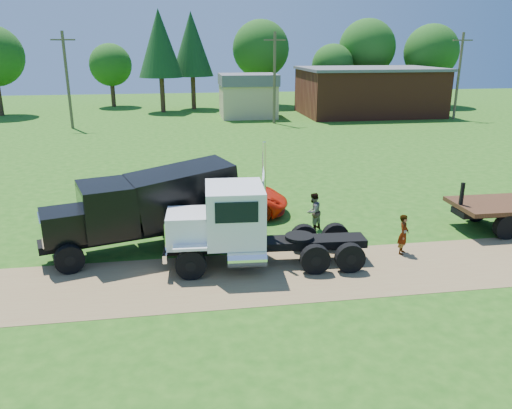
{
  "coord_description": "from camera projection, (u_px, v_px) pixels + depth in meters",
  "views": [
    {
      "loc": [
        -3.9,
        -15.75,
        7.85
      ],
      "look_at": [
        -0.88,
        3.36,
        1.6
      ],
      "focal_mm": 35.0,
      "sensor_mm": 36.0,
      "label": 1
    }
  ],
  "objects": [
    {
      "name": "dirt_track",
      "position": [
        295.0,
        274.0,
        17.79
      ],
      "size": [
        120.0,
        4.2,
        0.01
      ],
      "primitive_type": "cube",
      "color": "brown",
      "rests_on": "ground"
    },
    {
      "name": "ground",
      "position": [
        295.0,
        274.0,
        17.79
      ],
      "size": [
        140.0,
        140.0,
        0.0
      ],
      "primitive_type": "plane",
      "color": "#1E5412",
      "rests_on": "ground"
    },
    {
      "name": "white_semi_tractor",
      "position": [
        237.0,
        226.0,
        18.13
      ],
      "size": [
        7.53,
        2.86,
        4.5
      ],
      "rotation": [
        0.0,
        0.0,
        -0.06
      ],
      "color": "black",
      "rests_on": "ground"
    },
    {
      "name": "utility_poles",
      "position": [
        275.0,
        76.0,
        50.13
      ],
      "size": [
        42.2,
        0.28,
        9.0
      ],
      "color": "brown",
      "rests_on": "ground"
    },
    {
      "name": "orange_pickup",
      "position": [
        226.0,
        198.0,
        23.86
      ],
      "size": [
        6.29,
        3.65,
        1.65
      ],
      "primitive_type": "imported",
      "rotation": [
        0.0,
        0.0,
        1.41
      ],
      "color": "red",
      "rests_on": "ground"
    },
    {
      "name": "black_dump_truck",
      "position": [
        149.0,
        205.0,
        19.55
      ],
      "size": [
        7.79,
        4.32,
        3.31
      ],
      "rotation": [
        0.0,
        0.0,
        0.3
      ],
      "color": "black",
      "rests_on": "ground"
    },
    {
      "name": "tan_shed",
      "position": [
        248.0,
        95.0,
        55.24
      ],
      "size": [
        6.2,
        5.4,
        4.7
      ],
      "color": "tan",
      "rests_on": "ground"
    },
    {
      "name": "brick_building",
      "position": [
        369.0,
        91.0,
        57.24
      ],
      "size": [
        15.4,
        10.4,
        5.3
      ],
      "color": "maroon",
      "rests_on": "ground"
    },
    {
      "name": "spectator_a",
      "position": [
        403.0,
        234.0,
        19.34
      ],
      "size": [
        0.65,
        0.7,
        1.6
      ],
      "primitive_type": "imported",
      "rotation": [
        0.0,
        0.0,
        0.94
      ],
      "color": "#999999",
      "rests_on": "ground"
    },
    {
      "name": "spectator_b",
      "position": [
        313.0,
        212.0,
        21.82
      ],
      "size": [
        1.04,
        1.02,
        1.69
      ],
      "primitive_type": "imported",
      "rotation": [
        0.0,
        0.0,
        3.85
      ],
      "color": "#999999",
      "rests_on": "ground"
    },
    {
      "name": "tree_row",
      "position": [
        256.0,
        51.0,
        62.42
      ],
      "size": [
        59.54,
        13.01,
        11.74
      ],
      "color": "#311E14",
      "rests_on": "ground"
    }
  ]
}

